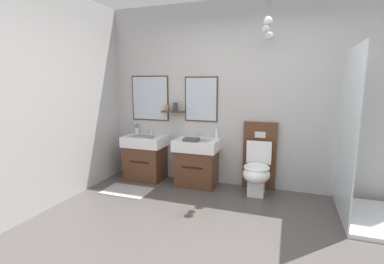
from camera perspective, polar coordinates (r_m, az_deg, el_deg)
name	(u,v)px	position (r m, az deg, el deg)	size (l,w,h in m)	color
ground_plane	(216,257)	(2.86, 4.92, -24.13)	(5.86, 5.08, 0.10)	#4C4744
wall_back	(248,96)	(4.23, 11.42, 7.22)	(4.66, 0.61, 2.73)	#B7B5B2
wall_left	(20,100)	(3.66, -31.74, 5.55)	(0.12, 3.88, 2.73)	#B7B5B2
bath_mat	(127,191)	(4.26, -13.17, -11.61)	(0.68, 0.44, 0.01)	#9E9993
vanity_sink_left	(146,156)	(4.63, -9.41, -4.93)	(0.66, 0.49, 0.72)	#56331E
tap_on_left_sink	(150,130)	(4.70, -8.51, 0.43)	(0.03, 0.13, 0.11)	silver
vanity_sink_right	(197,161)	(4.29, 1.01, -5.99)	(0.66, 0.49, 0.72)	#56331E
tap_on_right_sink	(201,133)	(4.36, 1.76, -0.19)	(0.03, 0.13, 0.11)	silver
toilet	(258,167)	(4.11, 13.30, -6.97)	(0.48, 0.62, 1.00)	#56331E
toothbrush_cup	(137,130)	(4.81, -11.21, 0.41)	(0.07, 0.08, 0.20)	silver
soap_dispenser	(217,134)	(4.29, 5.05, -0.40)	(0.06, 0.06, 0.17)	white
folded_hand_towel	(191,140)	(4.09, -0.14, -1.57)	(0.22, 0.16, 0.04)	#47474C
shower_tray	(373,187)	(3.80, 32.98, -9.42)	(0.99, 1.04, 1.95)	white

